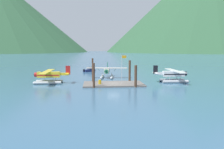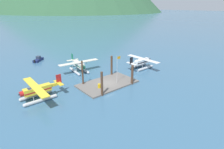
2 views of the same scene
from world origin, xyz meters
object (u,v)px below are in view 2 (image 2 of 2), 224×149
object	(u,v)px
seaplane_cream_bow_centre	(79,66)
boat_navy_open_north	(38,59)
seaplane_white_stbd_fwd	(142,63)
flagpole	(117,66)
seaplane_yellow_port_fwd	(38,91)
fuel_drum	(99,86)

from	to	relation	value
seaplane_cream_bow_centre	boat_navy_open_north	distance (m)	17.25
seaplane_white_stbd_fwd	seaplane_cream_bow_centre	bearing A→B (deg)	149.32
seaplane_white_stbd_fwd	flagpole	bearing A→B (deg)	-163.67
flagpole	seaplane_yellow_port_fwd	size ratio (longest dim) A/B	0.58
fuel_drum	seaplane_cream_bow_centre	world-z (taller)	seaplane_cream_bow_centre
seaplane_yellow_port_fwd	flagpole	bearing A→B (deg)	-14.95
fuel_drum	seaplane_yellow_port_fwd	xyz separation A→B (m)	(-11.02, 3.77, 0.84)
seaplane_white_stbd_fwd	seaplane_cream_bow_centre	size ratio (longest dim) A/B	0.99
seaplane_white_stbd_fwd	seaplane_yellow_port_fwd	xyz separation A→B (m)	(-27.75, 0.62, 0.00)
fuel_drum	boat_navy_open_north	xyz separation A→B (m)	(-2.55, 28.32, -0.25)
flagpole	boat_navy_open_north	distance (m)	29.82
fuel_drum	seaplane_white_stbd_fwd	bearing A→B (deg)	10.65
fuel_drum	boat_navy_open_north	size ratio (longest dim) A/B	0.22
seaplane_cream_bow_centre	seaplane_yellow_port_fwd	size ratio (longest dim) A/B	1.01
fuel_drum	seaplane_cream_bow_centre	distance (m)	12.01
flagpole	seaplane_yellow_port_fwd	bearing A→B (deg)	165.05
seaplane_yellow_port_fwd	boat_navy_open_north	size ratio (longest dim) A/B	2.55
flagpole	fuel_drum	size ratio (longest dim) A/B	6.88
fuel_drum	seaplane_yellow_port_fwd	size ratio (longest dim) A/B	0.08
flagpole	seaplane_white_stbd_fwd	size ratio (longest dim) A/B	0.58
flagpole	seaplane_cream_bow_centre	distance (m)	12.67
boat_navy_open_north	seaplane_yellow_port_fwd	bearing A→B (deg)	-109.03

